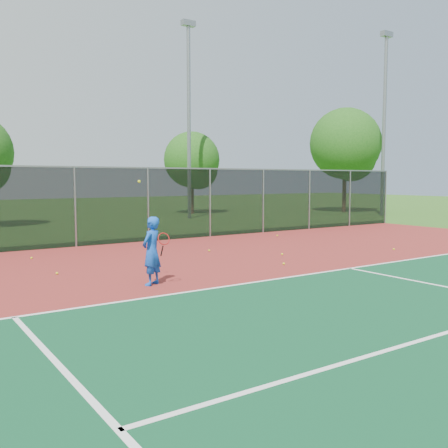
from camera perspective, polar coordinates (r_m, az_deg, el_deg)
name	(u,v)px	position (r m, az deg, el deg)	size (l,w,h in m)	color
ground	(394,300)	(11.32, 18.81, -8.22)	(120.00, 120.00, 0.00)	#2B5D1A
court_apron	(325,283)	(12.59, 11.50, -6.65)	(30.00, 20.00, 0.02)	maroon
fence_back	(148,204)	(20.62, -8.67, 2.32)	(30.00, 0.06, 3.03)	black
tennis_player	(152,251)	(12.09, -8.27, -3.05)	(0.72, 0.74, 2.53)	blue
practice_ball_0	(209,251)	(17.59, -1.71, -3.05)	(0.07, 0.07, 0.07)	yellow
practice_ball_2	(284,264)	(14.98, 6.85, -4.52)	(0.07, 0.07, 0.07)	yellow
practice_ball_3	(57,273)	(14.11, -18.55, -5.36)	(0.07, 0.07, 0.07)	yellow
practice_ball_4	(282,254)	(16.84, 6.66, -3.45)	(0.07, 0.07, 0.07)	yellow
practice_ball_5	(277,235)	(22.35, 6.11, -1.32)	(0.07, 0.07, 0.07)	yellow
practice_ball_6	(394,249)	(18.93, 18.83, -2.74)	(0.07, 0.07, 0.07)	yellow
practice_ball_8	(32,258)	(17.09, -21.14, -3.64)	(0.07, 0.07, 0.07)	yellow
floodlight_n	(189,109)	(32.82, -4.04, 13.00)	(0.90, 0.40, 12.53)	gray
floodlight_ne	(384,114)	(36.78, 17.86, 11.91)	(0.90, 0.40, 12.53)	gray
tree_back_mid	(193,162)	(37.01, -3.53, 7.05)	(4.11, 4.11, 6.04)	#3B2615
tree_back_right	(347,147)	(39.82, 13.86, 8.55)	(5.44, 5.44, 7.99)	#3B2615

